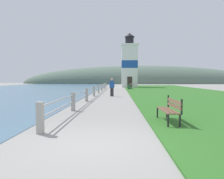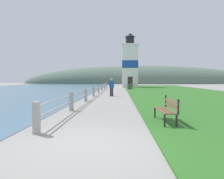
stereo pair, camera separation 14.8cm
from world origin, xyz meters
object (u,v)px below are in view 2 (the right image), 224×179
object	(u,v)px
park_bench_midway	(131,85)
lighthouse	(130,64)
person_strolling	(112,87)
trash_bin	(129,87)
park_bench_near	(167,108)

from	to	relation	value
park_bench_midway	lighthouse	size ratio (longest dim) A/B	0.18
lighthouse	person_strolling	world-z (taller)	lighthouse
park_bench_midway	lighthouse	bearing A→B (deg)	-98.21
person_strolling	trash_bin	distance (m)	12.96
park_bench_midway	lighthouse	distance (m)	8.00
person_strolling	lighthouse	bearing A→B (deg)	20.77
lighthouse	person_strolling	size ratio (longest dim) A/B	6.30
park_bench_near	park_bench_midway	distance (m)	26.92
park_bench_near	lighthouse	bearing A→B (deg)	-91.76
park_bench_near	park_bench_midway	bearing A→B (deg)	-91.46
park_bench_midway	person_strolling	world-z (taller)	person_strolling
lighthouse	trash_bin	distance (m)	10.00
lighthouse	trash_bin	bearing A→B (deg)	-92.88
person_strolling	trash_bin	xyz separation A→B (m)	(2.15, 12.77, -0.46)
park_bench_near	lighthouse	world-z (taller)	lighthouse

